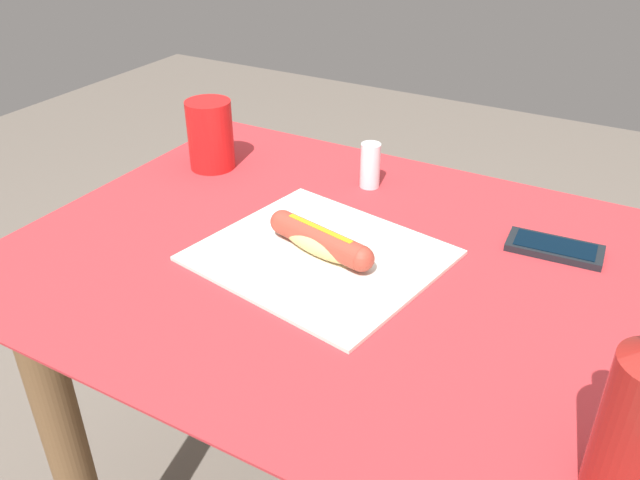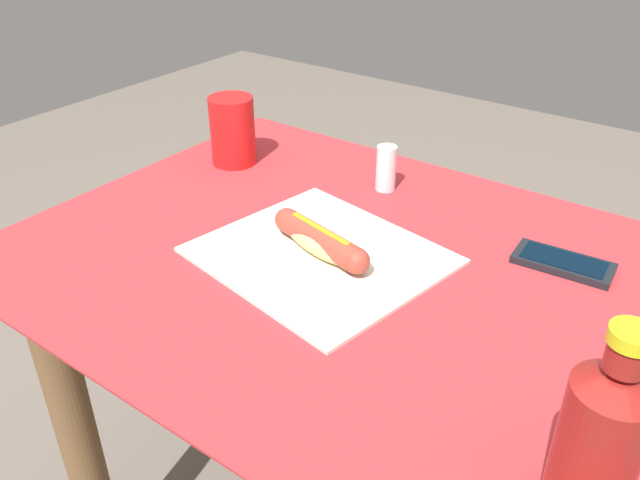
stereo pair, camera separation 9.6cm
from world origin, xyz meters
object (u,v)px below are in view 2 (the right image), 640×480
at_px(hot_dog, 320,241).
at_px(cell_phone, 563,263).
at_px(drinking_cup, 233,131).
at_px(salt_shaker, 386,168).
at_px(soda_bottle, 599,444).

bearing_deg(hot_dog, cell_phone, 32.07).
bearing_deg(drinking_cup, salt_shaker, 13.42).
bearing_deg(drinking_cup, hot_dog, -28.27).
height_order(cell_phone, drinking_cup, drinking_cup).
distance_m(drinking_cup, salt_shaker, 0.31).
height_order(soda_bottle, salt_shaker, soda_bottle).
height_order(hot_dog, cell_phone, hot_dog).
height_order(soda_bottle, drinking_cup, soda_bottle).
xyz_separation_m(soda_bottle, drinking_cup, (-0.79, 0.40, -0.03)).
xyz_separation_m(cell_phone, salt_shaker, (-0.34, 0.07, 0.04)).
relative_size(cell_phone, salt_shaker, 1.76).
relative_size(cell_phone, drinking_cup, 1.10).
xyz_separation_m(cell_phone, soda_bottle, (0.15, -0.41, 0.09)).
distance_m(soda_bottle, salt_shaker, 0.69).
relative_size(soda_bottle, drinking_cup, 1.65).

